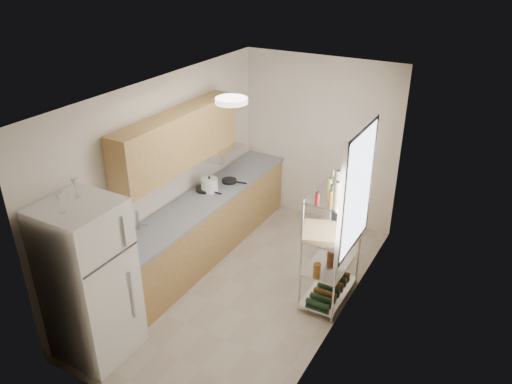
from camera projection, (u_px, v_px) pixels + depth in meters
room at (247, 198)px, 5.95m from camera, size 2.52×4.42×2.62m
counter_run at (207, 224)px, 7.08m from camera, size 0.63×3.51×0.90m
upper_cabinets at (178, 140)px, 6.26m from camera, size 0.33×2.20×0.72m
range_hood at (218, 151)px, 7.05m from camera, size 0.50×0.60×0.12m
window at (357, 190)px, 5.58m from camera, size 0.06×1.00×1.46m
bakers_rack at (334, 222)px, 5.83m from camera, size 0.45×0.90×1.73m
ceiling_dome at (231, 100)px, 5.15m from camera, size 0.34×0.34×0.05m
refrigerator at (89, 281)px, 5.15m from camera, size 0.74×0.74×1.80m
wine_glass_a at (61, 203)px, 4.55m from camera, size 0.08×0.08×0.21m
wine_glass_b at (76, 188)px, 4.84m from camera, size 0.08×0.08×0.21m
rice_cooker at (209, 185)px, 6.98m from camera, size 0.24×0.24×0.19m
frying_pan_large at (205, 189)px, 7.02m from camera, size 0.27×0.27×0.04m
frying_pan_small at (229, 181)px, 7.27m from camera, size 0.25×0.25×0.04m
cutting_board at (319, 231)px, 5.80m from camera, size 0.52×0.59×0.03m
espresso_machine at (339, 210)px, 6.02m from camera, size 0.20×0.26×0.27m
storage_bag at (339, 241)px, 6.31m from camera, size 0.16×0.18×0.18m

